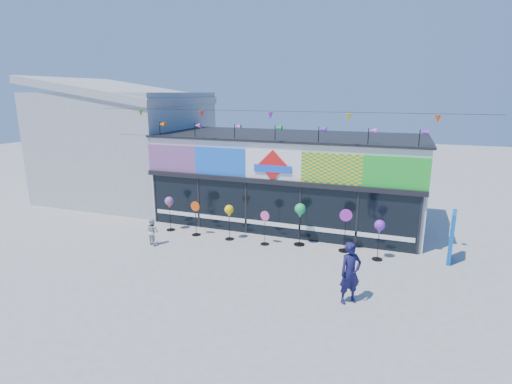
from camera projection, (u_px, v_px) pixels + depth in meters
The scene contains 13 objects.
ground at pixel (243, 268), 14.07m from camera, with size 80.00×80.00×0.00m, color gray.
kite_shop at pixel (289, 178), 18.98m from camera, with size 16.00×5.70×5.31m.
neighbour_building at pixel (127, 142), 22.99m from camera, with size 8.18×7.20×6.87m.
blue_sign at pixel (452, 237), 14.39m from camera, with size 0.27×0.95×1.87m.
spinner_0 at pixel (169, 204), 17.60m from camera, with size 0.39×0.39×1.55m.
spinner_1 at pixel (196, 217), 17.09m from camera, with size 0.42×0.38×1.51m.
spinner_2 at pixel (229, 212), 16.49m from camera, with size 0.38×0.38×1.50m.
spinner_3 at pixel (265, 227), 16.05m from camera, with size 0.39×0.36×1.41m.
spinner_4 at pixel (300, 212), 15.84m from camera, with size 0.44×0.44×1.74m.
spinner_5 at pixel (345, 229), 15.31m from camera, with size 0.47×0.43×1.70m.
spinner_6 at pixel (380, 228), 14.44m from camera, with size 0.39×0.39×1.54m.
adult_man at pixel (350, 273), 11.54m from camera, with size 0.68×0.44×1.85m, color #15133E.
child at pixel (153, 231), 16.09m from camera, with size 0.54×0.31×1.11m, color beige.
Camera 1 is at (4.89, -12.05, 6.01)m, focal length 28.00 mm.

